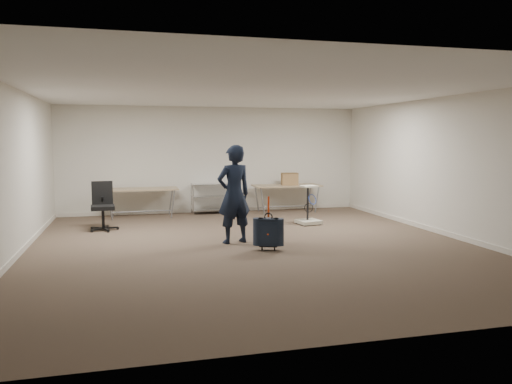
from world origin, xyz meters
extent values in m
plane|color=#46362A|center=(0.00, 0.00, 0.00)|extent=(9.00, 9.00, 0.00)
plane|color=silver|center=(0.00, 4.50, 1.40)|extent=(8.00, 0.00, 8.00)
plane|color=silver|center=(0.00, -4.50, 1.40)|extent=(8.00, 0.00, 8.00)
plane|color=silver|center=(-4.00, 0.00, 1.40)|extent=(0.00, 9.00, 9.00)
plane|color=silver|center=(4.00, 0.00, 1.40)|extent=(0.00, 9.00, 9.00)
plane|color=white|center=(0.00, 0.00, 2.80)|extent=(8.00, 8.00, 0.00)
cube|color=beige|center=(0.00, 4.49, 0.05)|extent=(8.00, 0.02, 0.10)
cube|color=beige|center=(-3.99, 0.00, 0.05)|extent=(0.02, 9.00, 0.10)
cube|color=beige|center=(3.99, 0.00, 0.05)|extent=(0.02, 9.00, 0.10)
cube|color=#927C59|center=(-1.90, 3.95, 0.71)|extent=(1.80, 0.75, 0.03)
cylinder|color=gray|center=(-1.90, 3.95, 0.15)|extent=(1.50, 0.02, 0.02)
cylinder|color=gray|center=(-2.65, 3.65, 0.35)|extent=(0.13, 0.04, 0.69)
cylinder|color=gray|center=(-1.15, 3.65, 0.35)|extent=(0.13, 0.04, 0.69)
cylinder|color=gray|center=(-2.65, 4.25, 0.35)|extent=(0.13, 0.04, 0.69)
cylinder|color=gray|center=(-1.15, 4.25, 0.35)|extent=(0.13, 0.04, 0.69)
cube|color=#927C59|center=(1.90, 3.95, 0.71)|extent=(1.80, 0.75, 0.03)
cylinder|color=gray|center=(1.90, 3.95, 0.15)|extent=(1.50, 0.02, 0.02)
cylinder|color=gray|center=(1.15, 3.65, 0.35)|extent=(0.13, 0.04, 0.69)
cylinder|color=gray|center=(2.65, 3.65, 0.35)|extent=(0.13, 0.04, 0.69)
cylinder|color=gray|center=(1.15, 4.25, 0.35)|extent=(0.13, 0.04, 0.69)
cylinder|color=gray|center=(2.65, 4.25, 0.35)|extent=(0.13, 0.04, 0.69)
cylinder|color=silver|center=(-0.60, 3.98, 0.40)|extent=(0.02, 0.02, 0.80)
cylinder|color=silver|center=(0.60, 3.98, 0.40)|extent=(0.02, 0.02, 0.80)
cylinder|color=silver|center=(-0.60, 4.42, 0.40)|extent=(0.02, 0.02, 0.80)
cylinder|color=silver|center=(0.60, 4.42, 0.40)|extent=(0.02, 0.02, 0.80)
cube|color=silver|center=(0.00, 4.20, 0.10)|extent=(1.20, 0.45, 0.02)
cube|color=silver|center=(0.00, 4.20, 0.45)|extent=(1.20, 0.45, 0.02)
cube|color=silver|center=(0.00, 4.20, 0.78)|extent=(1.20, 0.45, 0.01)
imported|color=black|center=(-0.30, 0.35, 0.92)|extent=(0.76, 0.60, 1.84)
cube|color=black|center=(0.15, -0.43, 0.33)|extent=(0.40, 0.31, 0.48)
cube|color=black|center=(0.16, -0.41, 0.08)|extent=(0.34, 0.24, 0.03)
cylinder|color=black|center=(0.05, -0.39, 0.03)|extent=(0.04, 0.07, 0.06)
cylinder|color=black|center=(0.26, -0.46, 0.03)|extent=(0.04, 0.07, 0.06)
torus|color=black|center=(0.15, -0.43, 0.59)|extent=(0.15, 0.07, 0.15)
cube|color=#F03F0C|center=(0.16, -0.41, 0.77)|extent=(0.03, 0.02, 0.37)
cylinder|color=black|center=(-2.75, 2.32, 0.05)|extent=(0.63, 0.63, 0.09)
cylinder|color=black|center=(-2.75, 2.32, 0.26)|extent=(0.06, 0.06, 0.42)
cube|color=black|center=(-2.75, 2.32, 0.49)|extent=(0.51, 0.51, 0.08)
cube|color=black|center=(-2.76, 2.55, 0.79)|extent=(0.44, 0.09, 0.50)
cube|color=beige|center=(1.79, 1.96, 0.06)|extent=(0.56, 0.56, 0.08)
cylinder|color=black|center=(1.60, 1.77, 0.02)|extent=(0.06, 0.06, 0.04)
cylinder|color=black|center=(1.79, 2.01, 0.49)|extent=(0.05, 0.05, 0.78)
cube|color=beige|center=(1.79, 1.96, 0.87)|extent=(0.38, 0.34, 0.04)
torus|color=#2547B9|center=(1.84, 1.88, 0.58)|extent=(0.26, 0.14, 0.24)
cube|color=#976746|center=(1.97, 3.93, 0.89)|extent=(0.48, 0.39, 0.32)
camera|label=1|loc=(-2.19, -8.71, 1.94)|focal=35.00mm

